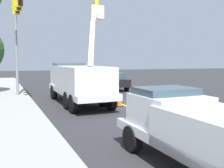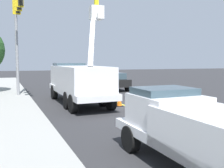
% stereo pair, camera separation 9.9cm
% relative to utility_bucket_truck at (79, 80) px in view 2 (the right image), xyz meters
% --- Properties ---
extents(ground, '(120.00, 120.00, 0.00)m').
position_rel_utility_bucket_truck_xyz_m(ground, '(-2.31, -2.72, -1.61)').
color(ground, '#2D2D30').
extents(sidewalk_far_side, '(60.09, 8.64, 0.12)m').
position_rel_utility_bucket_truck_xyz_m(sidewalk_far_side, '(-2.90, 4.33, -1.55)').
color(sidewalk_far_side, '#9E9E99').
rests_on(sidewalk_far_side, ground).
extents(lane_centre_stripe, '(49.84, 4.37, 0.01)m').
position_rel_utility_bucket_truck_xyz_m(lane_centre_stripe, '(-2.31, -2.72, -1.61)').
color(lane_centre_stripe, yellow).
rests_on(lane_centre_stripe, ground).
extents(utility_bucket_truck, '(8.38, 3.54, 7.11)m').
position_rel_utility_bucket_truck_xyz_m(utility_bucket_truck, '(0.00, 0.00, 0.00)').
color(utility_bucket_truck, white).
rests_on(utility_bucket_truck, ground).
extents(service_pickup_truck, '(5.76, 2.56, 2.06)m').
position_rel_utility_bucket_truck_xyz_m(service_pickup_truck, '(-11.45, -0.94, -0.49)').
color(service_pickup_truck, white).
rests_on(service_pickup_truck, ground).
extents(passing_minivan, '(4.94, 2.30, 1.69)m').
position_rel_utility_bucket_truck_xyz_m(passing_minivan, '(7.10, -4.63, -0.64)').
color(passing_minivan, black).
rests_on(passing_minivan, ground).
extents(traffic_cone_mid_front, '(0.40, 0.40, 0.81)m').
position_rel_utility_bucket_truck_xyz_m(traffic_cone_mid_front, '(-8.00, -2.81, -1.21)').
color(traffic_cone_mid_front, black).
rests_on(traffic_cone_mid_front, ground).
extents(traffic_cone_mid_rear, '(0.40, 0.40, 0.82)m').
position_rel_utility_bucket_truck_xyz_m(traffic_cone_mid_rear, '(-1.83, -2.24, -1.21)').
color(traffic_cone_mid_rear, black).
rests_on(traffic_cone_mid_rear, ground).
extents(traffic_cone_trailing, '(0.40, 0.40, 0.72)m').
position_rel_utility_bucket_truck_xyz_m(traffic_cone_trailing, '(4.34, -1.60, -1.25)').
color(traffic_cone_trailing, black).
rests_on(traffic_cone_trailing, ground).
extents(traffic_signal_mast, '(5.20, 0.81, 8.34)m').
position_rel_utility_bucket_truck_xyz_m(traffic_signal_mast, '(3.47, 3.85, 4.06)').
color(traffic_signal_mast, gray).
rests_on(traffic_signal_mast, ground).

